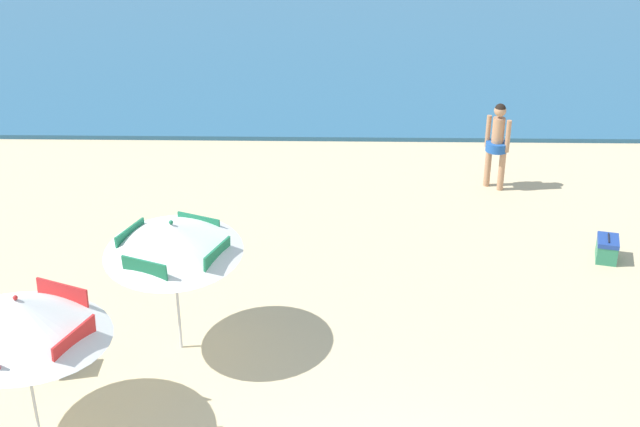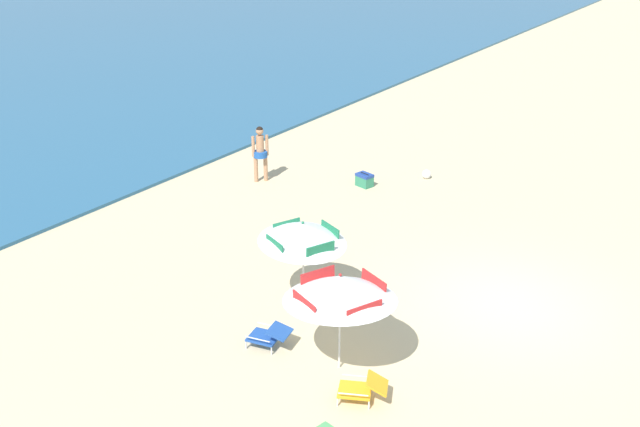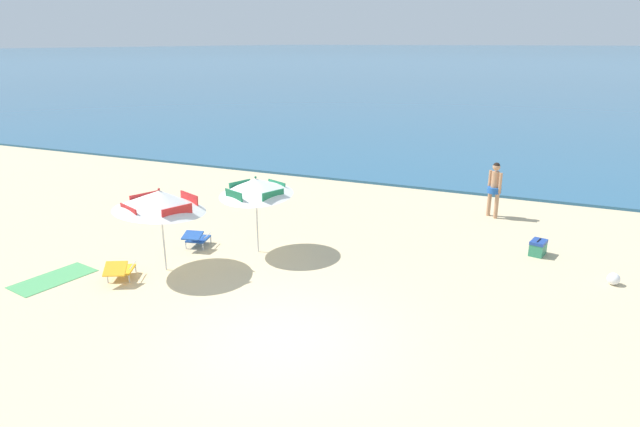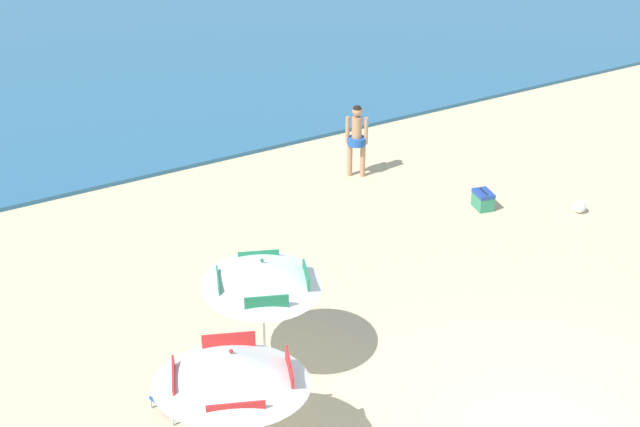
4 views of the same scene
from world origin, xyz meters
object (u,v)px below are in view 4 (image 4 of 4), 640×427
(beach_umbrella_striped_second, at_px, (262,274))
(person_standing_near_shore, at_px, (357,136))
(beach_umbrella_striped_main, at_px, (232,368))
(beach_ball, at_px, (579,207))
(cooler_box, at_px, (483,200))
(lounge_chair_under_umbrella, at_px, (179,399))

(beach_umbrella_striped_second, bearing_deg, person_standing_near_shore, 46.01)
(beach_umbrella_striped_main, bearing_deg, beach_ball, 18.73)
(beach_umbrella_striped_second, xyz_separation_m, beach_ball, (8.53, 1.45, -1.65))
(person_standing_near_shore, distance_m, beach_ball, 5.26)
(cooler_box, bearing_deg, beach_umbrella_striped_main, -150.89)
(beach_umbrella_striped_second, distance_m, beach_ball, 8.80)
(beach_umbrella_striped_main, distance_m, person_standing_near_shore, 10.19)
(beach_umbrella_striped_second, relative_size, beach_ball, 7.39)
(beach_umbrella_striped_second, height_order, cooler_box, beach_umbrella_striped_second)
(lounge_chair_under_umbrella, relative_size, cooler_box, 1.69)
(beach_umbrella_striped_second, height_order, lounge_chair_under_umbrella, beach_umbrella_striped_second)
(cooler_box, distance_m, beach_ball, 2.09)
(beach_ball, bearing_deg, cooler_box, 143.43)
(beach_umbrella_striped_second, xyz_separation_m, person_standing_near_shore, (5.37, 5.57, -0.77))
(person_standing_near_shore, bearing_deg, beach_ball, -52.53)
(beach_umbrella_striped_main, height_order, cooler_box, beach_umbrella_striped_main)
(lounge_chair_under_umbrella, bearing_deg, beach_ball, 10.18)
(beach_umbrella_striped_second, xyz_separation_m, cooler_box, (6.85, 2.70, -1.59))
(cooler_box, height_order, beach_ball, cooler_box)
(beach_umbrella_striped_main, height_order, beach_umbrella_striped_second, beach_umbrella_striped_main)
(lounge_chair_under_umbrella, relative_size, beach_ball, 3.36)
(beach_ball, bearing_deg, lounge_chair_under_umbrella, -169.82)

